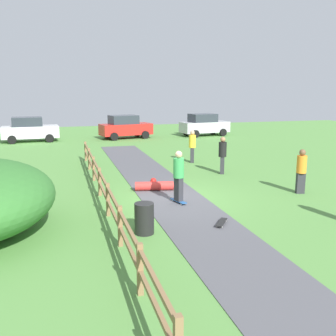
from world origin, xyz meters
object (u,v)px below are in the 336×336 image
Objects in this scene: skater_fallen at (154,186)px; bystander_black at (223,153)px; parked_car_red at (125,127)px; parked_car_silver at (204,125)px; bystander_orange at (301,169)px; skater_riding at (179,174)px; parked_car_white at (30,129)px; skateboard_loose at (222,222)px; trash_bin at (144,218)px; bystander_yellow at (192,145)px.

bystander_black reaches higher than skater_fallen.
parked_car_red is 6.94m from parked_car_silver.
parked_car_silver is at bearing 80.55° from bystander_orange.
parked_car_white is at bearing 108.19° from skater_riding.
bystander_black is at bearing 66.44° from skateboard_loose.
skater_riding is 2.49× the size of skateboard_loose.
trash_bin is at bearing -78.46° from parked_car_white.
parked_car_red is (0.67, 21.46, 0.87)m from skateboard_loose.
bystander_black is 14.90m from parked_car_red.
skater_fallen is 0.37× the size of parked_car_white.
parked_car_silver reaches higher than skater_fallen.
parked_car_white is (-6.81, 21.47, 0.87)m from skateboard_loose.
skateboard_loose is 7.40m from bystander_black.
bystander_black reaches higher than skateboard_loose.
parked_car_red is at bearing 101.33° from bystander_orange.
skater_riding is 1.06× the size of bystander_yellow.
skater_riding is at bearing -113.42° from parked_car_silver.
trash_bin is 0.50× the size of bystander_yellow.
trash_bin is 0.56× the size of skater_fallen.
bystander_orange is 7.62m from bystander_yellow.
trash_bin is 0.47× the size of skater_riding.
parked_car_red reaches higher than bystander_orange.
bystander_yellow reaches higher than skater_fallen.
skater_fallen is (-0.41, 2.02, -0.89)m from skater_riding.
parked_car_white is (-5.81, 16.91, 0.76)m from skater_fallen.
parked_car_silver is (5.11, 11.55, -0.04)m from bystander_yellow.
parked_car_red is (1.26, 18.93, -0.13)m from skater_riding.
parked_car_silver is at bearing 0.02° from parked_car_red.
bystander_orange is at bearing -59.22° from parked_car_white.
skateboard_loose is 22.79m from parked_car_silver.
skater_riding is 7.99m from bystander_yellow.
parked_car_silver is (7.61, 21.46, 0.87)m from skateboard_loose.
bystander_yellow is at bearing -51.16° from parked_car_white.
skater_riding is 1.05× the size of bystander_black.
parked_car_silver is (10.03, 21.52, 0.51)m from trash_bin.
parked_car_white and parked_car_silver have the same top height.
bystander_yellow is 11.69m from parked_car_red.
skater_riding is at bearing -71.81° from parked_car_white.
skater_riding is 2.25m from skater_fallen.
bystander_black is 3.21m from bystander_yellow.
parked_car_silver is at bearing 70.48° from skateboard_loose.
skater_riding is at bearing -179.87° from bystander_orange.
trash_bin is 11.12m from bystander_yellow.
parked_car_red is at bearing 81.83° from trash_bin.
skater_fallen is (1.41, 4.61, -0.25)m from trash_bin.
bystander_black is (5.35, 6.78, 0.55)m from trash_bin.
bystander_black is at bearing 28.91° from skater_fallen.
bystander_orange is 0.40× the size of parked_car_silver.
skater_riding is 2.79m from skateboard_loose.
skater_fallen is at bearing 72.95° from trash_bin.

